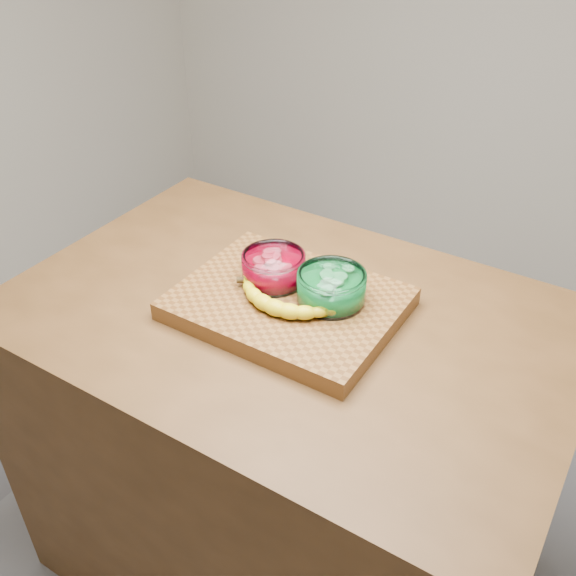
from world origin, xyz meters
The scene contains 6 objects.
ground centered at (0.00, 0.00, 0.00)m, with size 3.50×3.50×0.00m, color #5D5D62.
counter centered at (0.00, 0.00, 0.45)m, with size 1.20×0.80×0.90m, color #513318.
cutting_board centered at (0.00, 0.00, 0.92)m, with size 0.45×0.35×0.04m, color brown.
bowl_red centered at (-0.06, 0.03, 0.97)m, with size 0.14×0.14×0.06m.
bowl_green centered at (0.08, 0.03, 0.97)m, with size 0.14×0.14×0.07m.
banana centered at (0.01, -0.04, 0.96)m, with size 0.26×0.12×0.04m, color yellow, non-canonical shape.
Camera 1 is at (0.58, -0.92, 1.72)m, focal length 40.00 mm.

